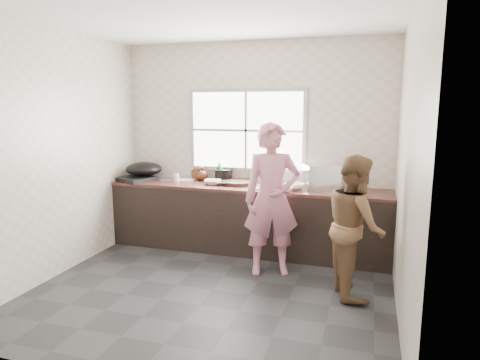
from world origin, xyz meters
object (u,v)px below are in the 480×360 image
(bowl_crabs, at_px, (294,187))
(bottle_brown_short, at_px, (202,174))
(cutting_board, at_px, (238,182))
(bowl_mince, at_px, (213,182))
(plate_food, at_px, (186,180))
(glass_jar, at_px, (176,178))
(bottle_brown_tall, at_px, (195,173))
(woman, at_px, (272,204))
(bowl_held, at_px, (286,189))
(dish_rack, at_px, (322,177))
(burner, at_px, (137,179))
(bottle_green, at_px, (219,171))
(pot_lid_left, at_px, (164,178))
(wok, at_px, (144,169))
(person_side, at_px, (355,225))
(black_pot, at_px, (223,175))
(pot_lid_right, at_px, (174,178))

(bowl_crabs, xyz_separation_m, bottle_brown_short, (-1.31, 0.24, 0.06))
(cutting_board, xyz_separation_m, bowl_mince, (-0.32, -0.10, 0.01))
(bowl_crabs, distance_m, plate_food, 1.54)
(bowl_mince, distance_m, bottle_brown_short, 0.31)
(bowl_mince, distance_m, glass_jar, 0.53)
(bowl_crabs, height_order, bottle_brown_tall, bottle_brown_tall)
(bowl_crabs, bearing_deg, woman, -103.96)
(bowl_held, bearing_deg, dish_rack, 35.00)
(woman, relative_size, burner, 3.95)
(glass_jar, bearing_deg, plate_food, 56.12)
(bowl_held, relative_size, bottle_green, 0.74)
(dish_rack, height_order, pot_lid_left, dish_rack)
(bowl_crabs, xyz_separation_m, bottle_green, (-1.08, 0.28, 0.11))
(cutting_board, xyz_separation_m, bottle_brown_short, (-0.55, 0.10, 0.07))
(cutting_board, height_order, dish_rack, dish_rack)
(bottle_brown_short, xyz_separation_m, burner, (-0.83, -0.32, -0.06))
(bottle_brown_tall, xyz_separation_m, pot_lid_left, (-0.45, -0.08, -0.09))
(plate_food, bearing_deg, bowl_crabs, -7.23)
(cutting_board, relative_size, dish_rack, 1.07)
(woman, distance_m, wok, 2.07)
(person_side, xyz_separation_m, glass_jar, (-2.39, 0.94, 0.20))
(black_pot, height_order, glass_jar, black_pot)
(bowl_mince, distance_m, bottle_green, 0.27)
(cutting_board, distance_m, burner, 1.39)
(pot_lid_right, bearing_deg, bowl_crabs, -9.14)
(plate_food, xyz_separation_m, bottle_brown_tall, (0.09, 0.09, 0.08))
(cutting_board, distance_m, dish_rack, 1.09)
(cutting_board, distance_m, bowl_crabs, 0.78)
(person_side, bearing_deg, plate_food, 47.35)
(bottle_brown_tall, bearing_deg, pot_lid_right, 180.00)
(pot_lid_left, relative_size, pot_lid_right, 0.97)
(person_side, relative_size, plate_food, 6.18)
(pot_lid_right, bearing_deg, bowl_mince, -19.67)
(glass_jar, bearing_deg, pot_lid_right, 123.82)
(burner, relative_size, pot_lid_right, 1.52)
(bottle_brown_tall, bearing_deg, pot_lid_left, -170.05)
(woman, distance_m, dish_rack, 0.87)
(plate_food, bearing_deg, dish_rack, -2.38)
(woman, bearing_deg, cutting_board, 110.35)
(bowl_mince, xyz_separation_m, pot_lid_left, (-0.80, 0.17, -0.02))
(cutting_board, distance_m, plate_food, 0.76)
(woman, xyz_separation_m, pot_lid_right, (-1.62, 0.87, 0.07))
(bottle_brown_tall, bearing_deg, black_pot, -0.88)
(bowl_mince, xyz_separation_m, burner, (-1.06, -0.11, 0.00))
(bowl_crabs, relative_size, pot_lid_right, 0.75)
(wok, xyz_separation_m, pot_lid_left, (0.22, 0.15, -0.15))
(black_pot, height_order, pot_lid_right, black_pot)
(cutting_board, distance_m, bottle_brown_tall, 0.69)
(woman, height_order, bowl_held, woman)
(pot_lid_left, bearing_deg, bottle_green, 5.56)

